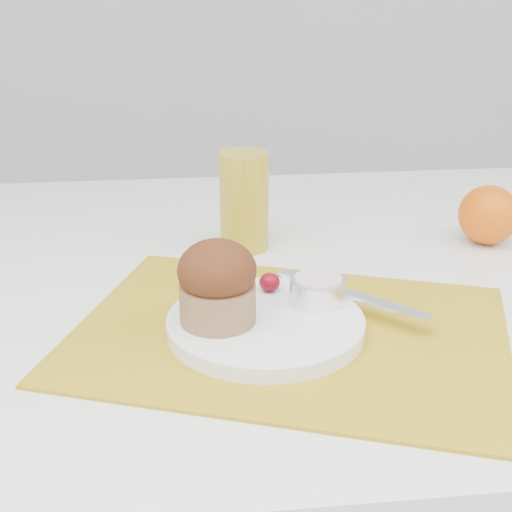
{
  "coord_description": "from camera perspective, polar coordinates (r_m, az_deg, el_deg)",
  "views": [
    {
      "loc": [
        -0.17,
        -0.71,
        1.08
      ],
      "look_at": [
        -0.09,
        -0.03,
        0.8
      ],
      "focal_mm": 50.0,
      "sensor_mm": 36.0,
      "label": 1
    }
  ],
  "objects": [
    {
      "name": "placemat",
      "position": [
        0.69,
        2.69,
        -6.14
      ],
      "size": [
        0.49,
        0.42,
        0.0
      ],
      "primitive_type": "cube",
      "rotation": [
        0.0,
        0.0,
        -0.35
      ],
      "color": "#B89619",
      "rests_on": "table"
    },
    {
      "name": "plate",
      "position": [
        0.69,
        0.76,
        -5.5
      ],
      "size": [
        0.22,
        0.22,
        0.02
      ],
      "primitive_type": "cylinder",
      "rotation": [
        0.0,
        0.0,
        0.19
      ],
      "color": "white",
      "rests_on": "placemat"
    },
    {
      "name": "ramekin",
      "position": [
        0.71,
        4.96,
        -2.78
      ],
      "size": [
        0.06,
        0.06,
        0.02
      ],
      "primitive_type": "cylinder",
      "rotation": [
        0.0,
        0.0,
        0.1
      ],
      "color": "white",
      "rests_on": "plate"
    },
    {
      "name": "cream",
      "position": [
        0.71,
        4.99,
        -1.91
      ],
      "size": [
        0.06,
        0.06,
        0.01
      ],
      "primitive_type": "cylinder",
      "rotation": [
        0.0,
        0.0,
        0.21
      ],
      "color": "silver",
      "rests_on": "ramekin"
    },
    {
      "name": "raspberry_near",
      "position": [
        0.73,
        1.09,
        -2.1
      ],
      "size": [
        0.02,
        0.02,
        0.02
      ],
      "primitive_type": "ellipsoid",
      "color": "#4F020B",
      "rests_on": "plate"
    },
    {
      "name": "raspberry_far",
      "position": [
        0.73,
        3.87,
        -2.55
      ],
      "size": [
        0.02,
        0.02,
        0.02
      ],
      "primitive_type": "ellipsoid",
      "color": "#500206",
      "rests_on": "plate"
    },
    {
      "name": "butter_knife",
      "position": [
        0.73,
        7.6,
        -3.08
      ],
      "size": [
        0.13,
        0.14,
        0.0
      ],
      "primitive_type": "cube",
      "rotation": [
        0.0,
        0.0,
        -0.8
      ],
      "color": "white",
      "rests_on": "plate"
    },
    {
      "name": "orange",
      "position": [
        0.95,
        18.1,
        3.14
      ],
      "size": [
        0.08,
        0.08,
        0.08
      ],
      "primitive_type": "sphere",
      "color": "#EA5F08",
      "rests_on": "table"
    },
    {
      "name": "juice_glass",
      "position": [
        0.88,
        -0.95,
        4.4
      ],
      "size": [
        0.07,
        0.07,
        0.12
      ],
      "primitive_type": "cylinder",
      "rotation": [
        0.0,
        0.0,
        0.2
      ],
      "color": "gold",
      "rests_on": "table"
    },
    {
      "name": "muffin",
      "position": [
        0.66,
        -3.12,
        -2.16
      ],
      "size": [
        0.09,
        0.09,
        0.08
      ],
      "color": "#996C4A",
      "rests_on": "plate"
    }
  ]
}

